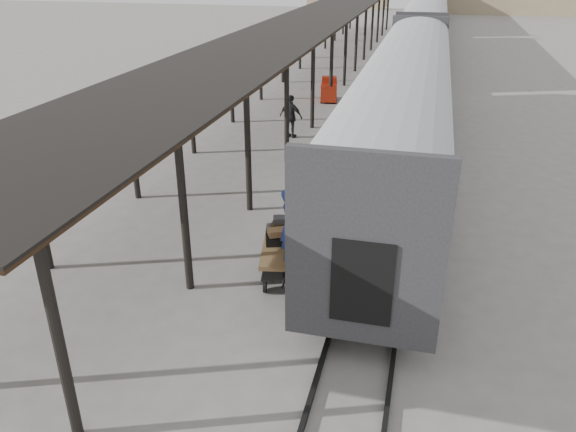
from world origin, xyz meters
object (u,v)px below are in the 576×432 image
(luggage_tug, at_px, (329,91))
(pedestrian, at_px, (291,117))
(baggage_cart, at_px, (287,251))
(porter, at_px, (290,224))

(luggage_tug, distance_m, pedestrian, 7.43)
(pedestrian, bearing_deg, luggage_tug, -77.48)
(baggage_cart, distance_m, pedestrian, 12.21)
(porter, xyz_separation_m, pedestrian, (-3.08, 12.52, -0.79))
(luggage_tug, bearing_deg, baggage_cart, -91.93)
(baggage_cart, height_order, pedestrian, pedestrian)
(luggage_tug, xyz_separation_m, porter, (2.67, -19.93, 1.18))
(baggage_cart, xyz_separation_m, luggage_tug, (-2.42, 19.28, -0.04))
(luggage_tug, height_order, porter, porter)
(baggage_cart, bearing_deg, porter, -79.97)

